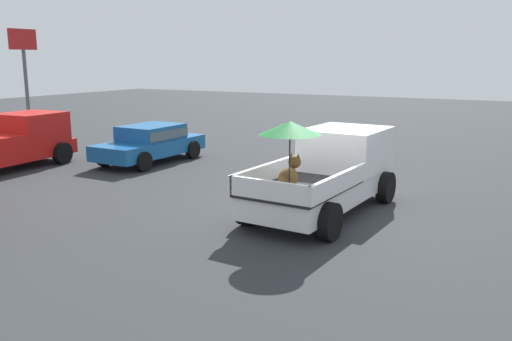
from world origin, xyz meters
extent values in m
plane|color=#2D3033|center=(0.00, 0.00, 0.00)|extent=(80.00, 80.00, 0.00)
cylinder|color=black|center=(1.80, 0.87, 0.40)|extent=(0.82, 0.33, 0.80)
cylinder|color=black|center=(1.69, -1.08, 0.40)|extent=(0.82, 0.33, 0.80)
cylinder|color=black|center=(-1.69, 1.08, 0.40)|extent=(0.82, 0.33, 0.80)
cylinder|color=black|center=(-1.80, -0.87, 0.40)|extent=(0.82, 0.33, 0.80)
cube|color=white|center=(0.00, 0.00, 0.57)|extent=(5.10, 2.09, 0.50)
cube|color=white|center=(1.40, -0.08, 1.36)|extent=(2.21, 1.98, 1.08)
cube|color=#4C606B|center=(2.40, -0.14, 1.56)|extent=(0.16, 1.72, 0.64)
cube|color=black|center=(-1.15, 0.07, 0.85)|extent=(2.90, 2.00, 0.06)
cube|color=white|center=(-1.09, 0.99, 1.08)|extent=(2.80, 0.27, 0.40)
cube|color=white|center=(-1.20, -0.85, 1.08)|extent=(2.80, 0.27, 0.40)
cube|color=white|center=(-2.50, 0.15, 1.08)|extent=(0.21, 1.84, 0.40)
ellipsoid|color=brown|center=(-1.63, 0.14, 1.14)|extent=(0.70, 0.36, 0.52)
sphere|color=brown|center=(-1.33, 0.13, 1.46)|extent=(0.30, 0.30, 0.28)
cone|color=brown|center=(-1.32, 0.21, 1.60)|extent=(0.10, 0.10, 0.12)
cone|color=brown|center=(-1.33, 0.05, 1.60)|extent=(0.10, 0.10, 0.12)
cylinder|color=black|center=(-1.84, 0.01, 1.52)|extent=(0.03, 0.03, 1.28)
cone|color=#19722D|center=(-1.84, 0.01, 2.26)|extent=(1.36, 1.36, 0.28)
cylinder|color=black|center=(1.30, 12.23, 0.38)|extent=(0.77, 0.30, 0.76)
cylinder|color=black|center=(1.40, 10.34, 0.38)|extent=(0.77, 0.30, 0.76)
cube|color=red|center=(-0.25, 11.20, 0.55)|extent=(4.88, 2.04, 0.50)
cube|color=red|center=(0.95, 11.26, 1.30)|extent=(1.99, 1.89, 1.00)
cylinder|color=black|center=(1.73, 6.95, 0.33)|extent=(0.67, 0.24, 0.66)
cylinder|color=black|center=(1.77, 8.71, 0.33)|extent=(0.67, 0.24, 0.66)
cylinder|color=black|center=(4.42, 6.88, 0.33)|extent=(0.67, 0.24, 0.66)
cylinder|color=black|center=(4.47, 8.64, 0.33)|extent=(0.67, 0.24, 0.66)
cube|color=#195999|center=(3.10, 7.80, 0.55)|extent=(4.34, 1.86, 0.52)
cube|color=#195999|center=(3.20, 7.79, 1.05)|extent=(2.14, 1.65, 0.56)
cube|color=#4C606B|center=(3.20, 7.79, 1.05)|extent=(2.08, 1.73, 0.32)
cylinder|color=#59595B|center=(4.86, 16.25, 2.01)|extent=(0.16, 0.16, 4.03)
cube|color=#B21E1E|center=(4.86, 16.25, 4.48)|extent=(1.40, 0.12, 0.90)
camera|label=1|loc=(-11.74, -4.59, 3.65)|focal=37.83mm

